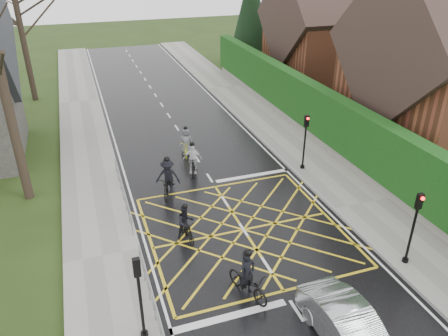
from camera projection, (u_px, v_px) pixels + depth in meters
ground at (244, 230)px, 19.08m from camera, size 120.00×120.00×0.00m
road at (244, 230)px, 19.08m from camera, size 9.00×80.00×0.01m
sidewalk_right at (361, 205)px, 20.78m from camera, size 3.00×80.00×0.15m
sidewalk_left at (103, 257)px, 17.32m from camera, size 3.00×80.00×0.15m
stone_wall at (328, 145)px, 26.20m from camera, size 0.50×38.00×0.70m
hedge at (331, 118)px, 25.39m from camera, size 0.90×38.00×2.80m
house_far at (331, 34)px, 36.46m from camera, size 9.80×8.80×10.30m
conifer at (251, 15)px, 41.73m from camera, size 4.60×4.60×10.00m
tree_far at (16, 5)px, 31.58m from camera, size 8.40×8.40×10.40m
railing_south at (151, 296)px, 14.44m from camera, size 0.05×5.04×1.03m
railing_north at (122, 188)px, 20.74m from camera, size 0.05×6.04×1.03m
traffic_light_ne at (305, 143)px, 23.32m from camera, size 0.24×0.31×3.21m
traffic_light_se at (413, 230)px, 16.26m from camera, size 0.24×0.31×3.21m
traffic_light_sw at (140, 300)px, 13.07m from camera, size 0.24×0.31×3.21m
cyclist_rear at (248, 280)px, 15.31m from camera, size 1.34×2.11×1.94m
cyclist_back at (186, 226)px, 18.26m from camera, size 0.82×1.73×1.69m
cyclist_mid at (168, 180)px, 21.53m from camera, size 1.46×2.20×2.02m
cyclist_front at (193, 162)px, 23.44m from camera, size 1.08×1.93×1.86m
cyclist_lead at (186, 145)px, 25.64m from camera, size 1.11×1.90×1.75m
car at (350, 331)px, 13.26m from camera, size 1.67×4.24×1.37m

